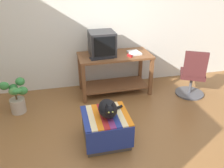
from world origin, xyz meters
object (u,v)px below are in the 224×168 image
Objects in this scene: book at (134,53)px; potted_plant at (16,96)px; desk at (115,67)px; ottoman_with_blanket at (106,128)px; cat at (108,109)px; stapler at (130,56)px; tv_monitor at (102,44)px; keyboard at (102,58)px; office_chair at (192,77)px.

book is 0.41× the size of potted_plant.
desk is 0.44m from book.
book is at bearing 58.60° from ottoman_with_blanket.
stapler is (0.65, 1.20, 0.24)m from cat.
cat is at bearing -98.96° from tv_monitor.
office_chair reaches higher than keyboard.
keyboard is 1.67m from office_chair.
desk is at bearing 71.68° from ottoman_with_blanket.
desk is 11.91× the size of stapler.
desk is at bearing 23.73° from keyboard.
tv_monitor is 1.13× the size of keyboard.
potted_plant is (-1.70, -0.32, -0.21)m from desk.
cat is at bearing 55.13° from office_chair.
office_chair is at bearing -2.68° from potted_plant.
cat is 1.39m from stapler.
desk reaches higher than ottoman_with_blanket.
ottoman_with_blanket is 1.47m from stapler.
desk reaches higher than potted_plant.
stapler reaches higher than potted_plant.
keyboard is 0.66× the size of ottoman_with_blanket.
tv_monitor is 1.48m from cat.
cat is (0.03, -0.03, 0.32)m from ottoman_with_blanket.
potted_plant is at bearing 179.81° from book.
potted_plant is at bearing 141.53° from cat.
potted_plant is 1.99m from stapler.
cat is at bearing -128.05° from book.
ottoman_with_blanket is 1.04× the size of potted_plant.
office_chair is (1.55, -0.49, -0.57)m from tv_monitor.
office_chair is at bearing 26.48° from ottoman_with_blanket.
book is (0.35, -0.04, 0.26)m from desk.
book reaches higher than cat.
desk is 0.50m from tv_monitor.
cat is (-0.20, -1.40, -0.43)m from tv_monitor.
potted_plant is 5.29× the size of stapler.
ottoman_with_blanket is at bearing -146.46° from stapler.
keyboard is at bearing 81.35° from ottoman_with_blanket.
keyboard is at bearing 16.23° from office_chair.
office_chair is (1.78, 0.88, 0.18)m from ottoman_with_blanket.
cat is 0.42× the size of office_chair.
desk is 1.44m from cat.
book is 0.40× the size of ottoman_with_blanket.
stapler is at bearing -8.58° from keyboard.
cat is at bearing -45.78° from ottoman_with_blanket.
cat is 1.98m from office_chair.
tv_monitor is 1.72m from office_chair.
ottoman_with_blanket is (-0.45, -1.35, -0.30)m from desk.
keyboard is 0.62m from book.
stapler reaches higher than book.
potted_plant is 3.03m from office_chair.
desk reaches higher than cat.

